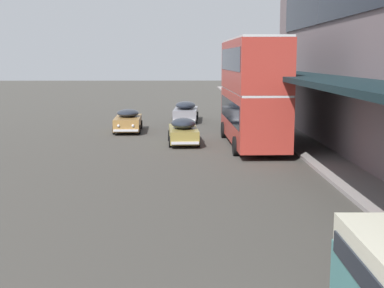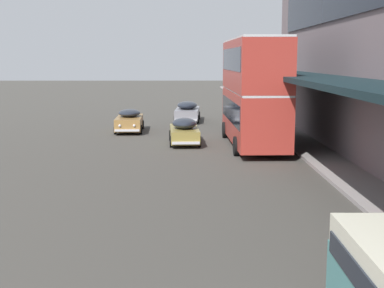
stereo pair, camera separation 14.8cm
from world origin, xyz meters
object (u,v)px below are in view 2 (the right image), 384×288
sedan_second_mid (184,131)px  transit_bus_kerbside_front (254,89)px  sedan_oncoming_rear (187,111)px  sedan_trailing_mid (129,121)px

sedan_second_mid → transit_bus_kerbside_front: bearing=-12.2°
sedan_oncoming_rear → sedan_second_mid: sedan_oncoming_rear is taller
transit_bus_kerbside_front → sedan_trailing_mid: 10.23m
sedan_trailing_mid → transit_bus_kerbside_front: bearing=-39.1°
sedan_oncoming_rear → sedan_second_mid: 11.49m
sedan_trailing_mid → sedan_second_mid: size_ratio=1.01×
transit_bus_kerbside_front → sedan_oncoming_rear: bearing=106.8°
sedan_second_mid → sedan_oncoming_rear: bearing=89.1°
sedan_oncoming_rear → sedan_second_mid: size_ratio=1.16×
transit_bus_kerbside_front → sedan_trailing_mid: (-7.70, 6.26, -2.51)m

